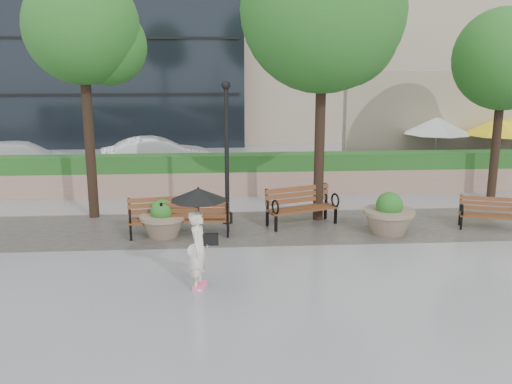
{
  "coord_description": "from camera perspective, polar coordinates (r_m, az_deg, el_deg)",
  "views": [
    {
      "loc": [
        -0.5,
        -11.74,
        4.5
      ],
      "look_at": [
        0.53,
        2.56,
        1.1
      ],
      "focal_mm": 40.0,
      "sensor_mm": 36.0,
      "label": 1
    }
  ],
  "objects": [
    {
      "name": "patio_umb_yellow_a",
      "position": [
        23.01,
        23.05,
        6.03
      ],
      "size": [
        2.5,
        2.5,
        2.3
      ],
      "color": "black",
      "rests_on": "ground"
    },
    {
      "name": "hedge_wall",
      "position": [
        19.13,
        -2.55,
        1.77
      ],
      "size": [
        24.0,
        0.8,
        1.35
      ],
      "color": "#9C7364",
      "rests_on": "ground"
    },
    {
      "name": "cafe_hedge",
      "position": [
        22.1,
        21.42,
        1.86
      ],
      "size": [
        8.0,
        0.5,
        0.9
      ],
      "primitive_type": "cube",
      "color": "#1F4617",
      "rests_on": "ground"
    },
    {
      "name": "bench_2",
      "position": [
        14.81,
        -6.03,
        -3.3
      ],
      "size": [
        1.78,
        0.78,
        0.94
      ],
      "rotation": [
        0.0,
        0.0,
        3.09
      ],
      "color": "brown",
      "rests_on": "ground"
    },
    {
      "name": "cafe_wall",
      "position": [
        24.06,
        20.59,
        6.54
      ],
      "size": [
        10.0,
        0.6,
        4.0
      ],
      "primitive_type": "cube",
      "color": "tan",
      "rests_on": "ground"
    },
    {
      "name": "cobble_strip",
      "position": [
        15.42,
        -2.1,
        -3.62
      ],
      "size": [
        28.0,
        3.2,
        0.01
      ],
      "primitive_type": "cube",
      "color": "#383330",
      "rests_on": "ground"
    },
    {
      "name": "bench_4",
      "position": [
        16.46,
        22.36,
        -2.64
      ],
      "size": [
        1.68,
        1.08,
        0.85
      ],
      "rotation": [
        0.0,
        0.0,
        -0.31
      ],
      "color": "brown",
      "rests_on": "ground"
    },
    {
      "name": "planter_right",
      "position": [
        15.21,
        13.13,
        -2.51
      ],
      "size": [
        1.33,
        1.33,
        1.12
      ],
      "color": "#7F6B56",
      "rests_on": "ground"
    },
    {
      "name": "tree_0",
      "position": [
        16.56,
        -16.41,
        15.03
      ],
      "size": [
        3.22,
        3.09,
        6.83
      ],
      "color": "black",
      "rests_on": "ground"
    },
    {
      "name": "pedestrian",
      "position": [
        11.24,
        -5.75,
        -3.62
      ],
      "size": [
        1.1,
        1.1,
        2.03
      ],
      "rotation": [
        0.0,
        0.0,
        1.36
      ],
      "color": "#EEE3C8",
      "rests_on": "ground"
    },
    {
      "name": "tree_1",
      "position": [
        15.82,
        7.21,
        17.09
      ],
      "size": [
        4.35,
        4.35,
        7.89
      ],
      "color": "black",
      "rests_on": "ground"
    },
    {
      "name": "bench_1",
      "position": [
        14.9,
        -9.14,
        -3.25
      ],
      "size": [
        1.89,
        0.99,
        0.97
      ],
      "rotation": [
        0.0,
        0.0,
        0.16
      ],
      "color": "brown",
      "rests_on": "ground"
    },
    {
      "name": "ground",
      "position": [
        12.58,
        -1.59,
        -7.63
      ],
      "size": [
        100.0,
        100.0,
        0.0
      ],
      "primitive_type": "plane",
      "color": "gray",
      "rests_on": "ground"
    },
    {
      "name": "asphalt_street",
      "position": [
        23.18,
        -2.82,
        2.14
      ],
      "size": [
        40.0,
        7.0,
        0.0
      ],
      "primitive_type": "cube",
      "color": "black",
      "rests_on": "ground"
    },
    {
      "name": "tree_2",
      "position": [
        19.91,
        23.83,
        11.72
      ],
      "size": [
        3.3,
        3.18,
        6.03
      ],
      "color": "black",
      "rests_on": "ground"
    },
    {
      "name": "patio_umb_white",
      "position": [
        22.5,
        17.64,
        6.32
      ],
      "size": [
        2.5,
        2.5,
        2.3
      ],
      "color": "black",
      "rests_on": "ground"
    },
    {
      "name": "lamppost",
      "position": [
        15.48,
        -2.93,
        2.95
      ],
      "size": [
        0.28,
        0.28,
        3.9
      ],
      "color": "black",
      "rests_on": "ground"
    },
    {
      "name": "car_right",
      "position": [
        22.67,
        -9.71,
        3.56
      ],
      "size": [
        4.62,
        2.46,
        1.45
      ],
      "primitive_type": "imported",
      "rotation": [
        0.0,
        0.0,
        1.79
      ],
      "color": "white",
      "rests_on": "ground"
    },
    {
      "name": "planter_left",
      "position": [
        14.79,
        -9.31,
        -2.99
      ],
      "size": [
        1.17,
        1.17,
        0.98
      ],
      "color": "#7F6B56",
      "rests_on": "ground"
    },
    {
      "name": "bench_3",
      "position": [
        15.65,
        4.58,
        -2.24
      ],
      "size": [
        2.06,
        1.37,
        1.03
      ],
      "rotation": [
        0.0,
        0.0,
        0.35
      ],
      "color": "brown",
      "rests_on": "ground"
    },
    {
      "name": "car_left",
      "position": [
        23.67,
        -22.29,
        3.05
      ],
      "size": [
        4.91,
        2.59,
        1.36
      ],
      "primitive_type": "imported",
      "rotation": [
        0.0,
        0.0,
        1.72
      ],
      "color": "white",
      "rests_on": "ground"
    }
  ]
}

